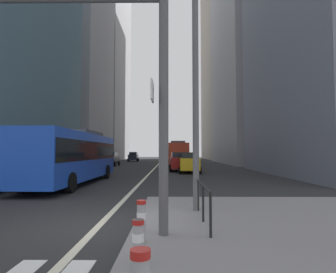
{
  "coord_description": "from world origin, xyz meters",
  "views": [
    {
      "loc": [
        1.93,
        -7.66,
        2.0
      ],
      "look_at": [
        1.55,
        35.53,
        4.34
      ],
      "focal_mm": 30.06,
      "sensor_mm": 36.0,
      "label": 1
    }
  ],
  "objects_px": {
    "street_lamp_post": "(195,51)",
    "car_receding_far": "(179,161)",
    "car_receding_near": "(189,162)",
    "city_bus_blue_oncoming": "(74,154)",
    "bollard_right": "(141,219)",
    "traffic_signal_gantry": "(62,59)",
    "city_bus_red_distant": "(176,153)",
    "car_oncoming_far": "(133,157)",
    "car_oncoming_mid": "(111,159)",
    "bollard_left": "(138,240)",
    "city_bus_red_receding": "(177,153)"
  },
  "relations": [
    {
      "from": "city_bus_blue_oncoming",
      "to": "car_oncoming_far",
      "type": "distance_m",
      "value": 40.74
    },
    {
      "from": "bollard_left",
      "to": "traffic_signal_gantry",
      "type": "bearing_deg",
      "value": 138.64
    },
    {
      "from": "street_lamp_post",
      "to": "city_bus_red_receding",
      "type": "bearing_deg",
      "value": 89.77
    },
    {
      "from": "city_bus_red_receding",
      "to": "city_bus_red_distant",
      "type": "height_order",
      "value": "same"
    },
    {
      "from": "city_bus_red_receding",
      "to": "car_oncoming_far",
      "type": "distance_m",
      "value": 20.58
    },
    {
      "from": "bollard_left",
      "to": "city_bus_red_receding",
      "type": "bearing_deg",
      "value": 87.6
    },
    {
      "from": "city_bus_red_distant",
      "to": "car_oncoming_far",
      "type": "relative_size",
      "value": 2.72
    },
    {
      "from": "city_bus_blue_oncoming",
      "to": "traffic_signal_gantry",
      "type": "bearing_deg",
      "value": -72.44
    },
    {
      "from": "car_oncoming_mid",
      "to": "car_receding_near",
      "type": "height_order",
      "value": "same"
    },
    {
      "from": "bollard_right",
      "to": "car_receding_far",
      "type": "bearing_deg",
      "value": 86.37
    },
    {
      "from": "car_oncoming_mid",
      "to": "bollard_right",
      "type": "distance_m",
      "value": 34.18
    },
    {
      "from": "city_bus_red_receding",
      "to": "car_receding_far",
      "type": "height_order",
      "value": "city_bus_red_receding"
    },
    {
      "from": "car_oncoming_mid",
      "to": "bollard_left",
      "type": "xyz_separation_m",
      "value": [
        7.83,
        -34.56,
        -0.42
      ]
    },
    {
      "from": "city_bus_red_distant",
      "to": "car_receding_far",
      "type": "bearing_deg",
      "value": -90.69
    },
    {
      "from": "city_bus_red_distant",
      "to": "traffic_signal_gantry",
      "type": "distance_m",
      "value": 51.51
    },
    {
      "from": "bollard_left",
      "to": "bollard_right",
      "type": "height_order",
      "value": "bollard_right"
    },
    {
      "from": "car_receding_near",
      "to": "car_oncoming_far",
      "type": "relative_size",
      "value": 1.0
    },
    {
      "from": "city_bus_blue_oncoming",
      "to": "street_lamp_post",
      "type": "distance_m",
      "value": 11.37
    },
    {
      "from": "car_receding_near",
      "to": "street_lamp_post",
      "type": "xyz_separation_m",
      "value": [
        -0.95,
        -17.76,
        4.29
      ]
    },
    {
      "from": "city_bus_red_distant",
      "to": "street_lamp_post",
      "type": "distance_m",
      "value": 48.79
    },
    {
      "from": "city_bus_red_receding",
      "to": "bollard_left",
      "type": "bearing_deg",
      "value": -92.4
    },
    {
      "from": "city_bus_red_receding",
      "to": "car_oncoming_mid",
      "type": "xyz_separation_m",
      "value": [
        -9.29,
        -0.28,
        -0.85
      ]
    },
    {
      "from": "street_lamp_post",
      "to": "car_receding_far",
      "type": "bearing_deg",
      "value": 89.81
    },
    {
      "from": "car_receding_far",
      "to": "street_lamp_post",
      "type": "distance_m",
      "value": 20.7
    },
    {
      "from": "street_lamp_post",
      "to": "bollard_right",
      "type": "relative_size",
      "value": 9.46
    },
    {
      "from": "traffic_signal_gantry",
      "to": "street_lamp_post",
      "type": "bearing_deg",
      "value": 38.56
    },
    {
      "from": "car_receding_far",
      "to": "street_lamp_post",
      "type": "height_order",
      "value": "street_lamp_post"
    },
    {
      "from": "city_bus_blue_oncoming",
      "to": "car_receding_near",
      "type": "bearing_deg",
      "value": 50.24
    },
    {
      "from": "city_bus_blue_oncoming",
      "to": "traffic_signal_gantry",
      "type": "height_order",
      "value": "traffic_signal_gantry"
    },
    {
      "from": "car_receding_far",
      "to": "traffic_signal_gantry",
      "type": "bearing_deg",
      "value": -98.42
    },
    {
      "from": "car_oncoming_mid",
      "to": "car_receding_far",
      "type": "distance_m",
      "value": 13.55
    },
    {
      "from": "city_bus_red_receding",
      "to": "traffic_signal_gantry",
      "type": "xyz_separation_m",
      "value": [
        -3.45,
        -33.09,
        2.32
      ]
    },
    {
      "from": "city_bus_red_receding",
      "to": "car_receding_far",
      "type": "xyz_separation_m",
      "value": [
        -0.06,
        -10.19,
        -0.85
      ]
    },
    {
      "from": "car_oncoming_mid",
      "to": "bollard_right",
      "type": "xyz_separation_m",
      "value": [
        7.75,
        -33.29,
        -0.37
      ]
    },
    {
      "from": "city_bus_blue_oncoming",
      "to": "city_bus_red_receding",
      "type": "height_order",
      "value": "same"
    },
    {
      "from": "traffic_signal_gantry",
      "to": "car_oncoming_mid",
      "type": "bearing_deg",
      "value": 100.09
    },
    {
      "from": "city_bus_red_receding",
      "to": "car_receding_near",
      "type": "bearing_deg",
      "value": -86.26
    },
    {
      "from": "car_receding_far",
      "to": "car_receding_near",
      "type": "bearing_deg",
      "value": -70.36
    },
    {
      "from": "car_oncoming_mid",
      "to": "street_lamp_post",
      "type": "bearing_deg",
      "value": -73.1
    },
    {
      "from": "city_bus_red_distant",
      "to": "street_lamp_post",
      "type": "xyz_separation_m",
      "value": [
        -0.41,
        -48.67,
        3.45
      ]
    },
    {
      "from": "car_oncoming_mid",
      "to": "car_oncoming_far",
      "type": "xyz_separation_m",
      "value": [
        0.68,
        18.95,
        -0.0
      ]
    },
    {
      "from": "city_bus_red_distant",
      "to": "street_lamp_post",
      "type": "height_order",
      "value": "street_lamp_post"
    },
    {
      "from": "car_oncoming_mid",
      "to": "car_receding_far",
      "type": "height_order",
      "value": "same"
    },
    {
      "from": "car_receding_near",
      "to": "street_lamp_post",
      "type": "bearing_deg",
      "value": -93.07
    },
    {
      "from": "city_bus_blue_oncoming",
      "to": "car_receding_far",
      "type": "height_order",
      "value": "city_bus_blue_oncoming"
    },
    {
      "from": "bollard_left",
      "to": "city_bus_red_distant",
      "type": "bearing_deg",
      "value": 88.11
    },
    {
      "from": "city_bus_red_distant",
      "to": "car_receding_far",
      "type": "relative_size",
      "value": 2.77
    },
    {
      "from": "bollard_right",
      "to": "car_oncoming_mid",
      "type": "bearing_deg",
      "value": 103.1
    },
    {
      "from": "car_receding_near",
      "to": "car_receding_far",
      "type": "bearing_deg",
      "value": 109.64
    },
    {
      "from": "traffic_signal_gantry",
      "to": "street_lamp_post",
      "type": "xyz_separation_m",
      "value": [
        3.33,
        2.65,
        1.13
      ]
    }
  ]
}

